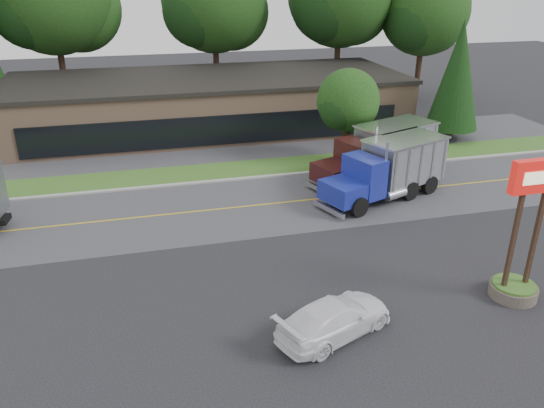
{
  "coord_description": "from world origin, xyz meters",
  "views": [
    {
      "loc": [
        -3.63,
        -17.91,
        12.34
      ],
      "look_at": [
        2.2,
        5.06,
        1.8
      ],
      "focal_mm": 35.0,
      "sensor_mm": 36.0,
      "label": 1
    }
  ],
  "objects_px": {
    "rally_car": "(335,318)",
    "bilo_sign": "(521,253)",
    "dump_truck_blue": "(390,167)",
    "dump_truck_maroon": "(381,151)"
  },
  "relations": [
    {
      "from": "dump_truck_blue",
      "to": "dump_truck_maroon",
      "type": "distance_m",
      "value": 3.04
    },
    {
      "from": "rally_car",
      "to": "bilo_sign",
      "type": "bearing_deg",
      "value": -109.34
    },
    {
      "from": "dump_truck_blue",
      "to": "rally_car",
      "type": "height_order",
      "value": "dump_truck_blue"
    },
    {
      "from": "rally_car",
      "to": "dump_truck_blue",
      "type": "bearing_deg",
      "value": -56.59
    },
    {
      "from": "dump_truck_maroon",
      "to": "rally_car",
      "type": "distance_m",
      "value": 16.73
    },
    {
      "from": "dump_truck_blue",
      "to": "dump_truck_maroon",
      "type": "relative_size",
      "value": 0.93
    },
    {
      "from": "bilo_sign",
      "to": "dump_truck_blue",
      "type": "distance_m",
      "value": 10.97
    },
    {
      "from": "dump_truck_blue",
      "to": "dump_truck_maroon",
      "type": "height_order",
      "value": "same"
    },
    {
      "from": "dump_truck_maroon",
      "to": "dump_truck_blue",
      "type": "bearing_deg",
      "value": 54.43
    },
    {
      "from": "bilo_sign",
      "to": "rally_car",
      "type": "relative_size",
      "value": 1.25
    }
  ]
}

